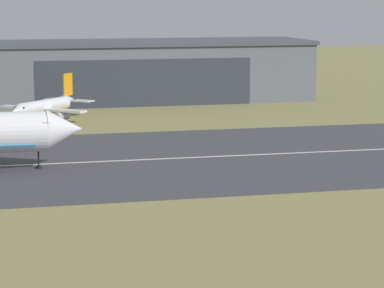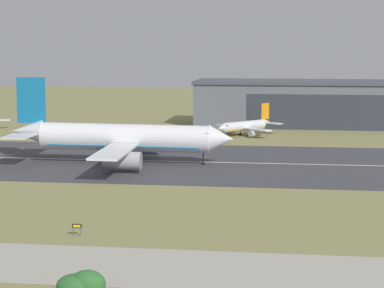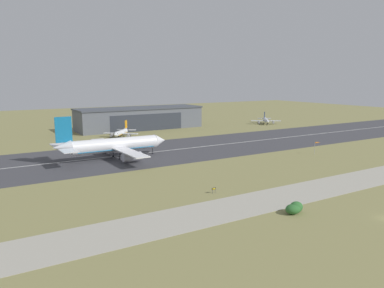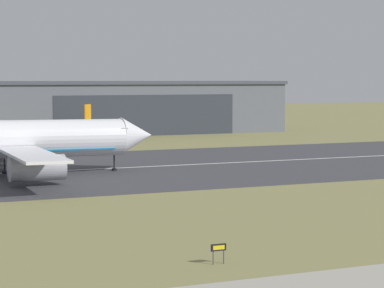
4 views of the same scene
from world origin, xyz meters
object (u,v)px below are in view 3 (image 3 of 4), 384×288
at_px(airplane_parked_west, 266,120).
at_px(airplane_landing, 115,145).
at_px(windsock_pole, 317,143).
at_px(runway_sign, 214,189).
at_px(airplane_parked_east, 121,133).
at_px(shrub_clump, 295,208).

bearing_deg(airplane_parked_west, airplane_landing, -156.85).
distance_m(windsock_pole, runway_sign, 75.33).
height_order(airplane_parked_east, runway_sign, airplane_parked_east).
xyz_separation_m(airplane_landing, runway_sign, (7.87, -61.34, -4.27)).
xyz_separation_m(airplane_landing, windsock_pole, (79.30, -37.71, -0.55)).
height_order(airplane_parked_west, runway_sign, airplane_parked_west).
relative_size(airplane_parked_west, airplane_parked_east, 1.02).
bearing_deg(airplane_parked_west, windsock_pole, -120.85).
height_order(airplane_landing, windsock_pole, airplane_landing).
bearing_deg(airplane_parked_west, shrub_clump, -130.14).
xyz_separation_m(airplane_parked_west, shrub_clump, (-121.24, -143.76, -1.42)).
height_order(shrub_clump, runway_sign, shrub_clump).
relative_size(airplane_parked_west, shrub_clump, 3.88).
height_order(shrub_clump, windsock_pole, windsock_pole).
xyz_separation_m(shrub_clump, windsock_pole, (63.78, 47.57, 3.59)).
bearing_deg(airplane_parked_east, shrub_clump, -93.00).
bearing_deg(runway_sign, airplane_parked_west, 42.91).
bearing_deg(airplane_landing, airplane_parked_east, 66.76).
bearing_deg(shrub_clump, airplane_landing, 100.31).
height_order(airplane_parked_west, windsock_pole, airplane_parked_west).
height_order(airplane_landing, airplane_parked_west, airplane_landing).
bearing_deg(airplane_parked_west, airplane_parked_east, -177.25).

